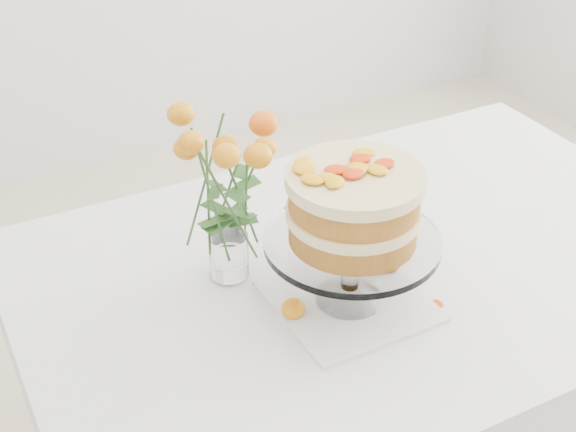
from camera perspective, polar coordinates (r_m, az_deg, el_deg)
table at (r=1.68m, az=6.12°, el=-5.18°), size 1.43×0.93×0.76m
napkin at (r=1.51m, az=4.35°, el=-6.03°), size 0.27×0.27×0.01m
cake_stand at (r=1.40m, az=4.68°, el=0.19°), size 0.32×0.32×0.28m
rose_vase at (r=1.45m, az=-4.50°, el=2.79°), size 0.32×0.32×0.38m
loose_rose_near at (r=1.47m, az=0.38°, el=-6.62°), size 0.08×0.04×0.04m
loose_rose_far at (r=1.58m, az=7.15°, el=-3.50°), size 0.08×0.05×0.04m
stray_petal_a at (r=1.51m, az=4.51°, el=-6.09°), size 0.03×0.02×0.00m
stray_petal_b at (r=1.53m, az=8.51°, el=-5.79°), size 0.03×0.02×0.00m
stray_petal_c at (r=1.53m, az=10.60°, el=-6.15°), size 0.03×0.02×0.00m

